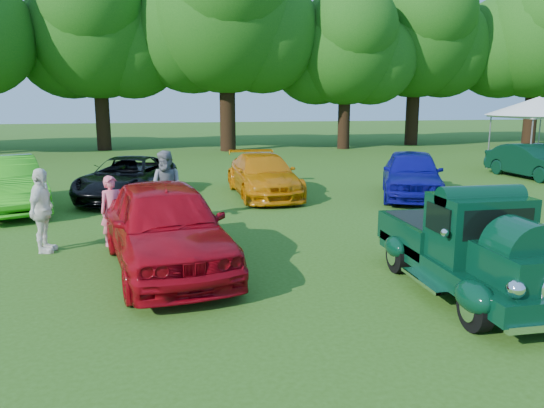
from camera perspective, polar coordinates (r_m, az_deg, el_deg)
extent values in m
plane|color=#2B5213|center=(9.44, 7.36, -8.30)|extent=(120.00, 120.00, 0.00)
cylinder|color=black|center=(7.92, 21.03, -10.42)|extent=(0.20, 0.66, 0.66)
cylinder|color=black|center=(10.02, 13.38, -5.36)|extent=(0.20, 0.66, 0.66)
cylinder|color=black|center=(10.71, 20.64, -4.72)|extent=(0.20, 0.66, 0.66)
cube|color=black|center=(9.31, 20.65, -6.24)|extent=(1.53, 4.01, 0.30)
cube|color=black|center=(8.27, 25.17, -6.24)|extent=(0.98, 1.29, 0.55)
cube|color=black|center=(9.05, 21.32, -2.47)|extent=(1.39, 1.02, 1.07)
cube|color=black|center=(8.61, 23.13, -2.01)|extent=(1.16, 0.05, 0.46)
cube|color=black|center=(10.26, 17.21, -2.96)|extent=(1.53, 1.83, 0.52)
cube|color=black|center=(10.20, 17.29, -1.61)|extent=(1.32, 1.60, 0.04)
ellipsoid|color=black|center=(7.84, 20.95, -9.30)|extent=(0.44, 0.76, 0.44)
ellipsoid|color=black|center=(9.96, 13.14, -4.50)|extent=(0.34, 0.64, 0.37)
ellipsoid|color=black|center=(10.69, 20.94, -3.87)|extent=(0.34, 0.64, 0.37)
sphere|color=white|center=(7.53, 24.74, -8.30)|extent=(0.25, 0.25, 0.25)
cube|color=white|center=(11.14, 14.89, -3.61)|extent=(1.44, 0.10, 0.10)
imported|color=#990611|center=(10.03, -11.35, -2.31)|extent=(2.79, 5.13, 1.66)
imported|color=green|center=(16.73, -26.66, 1.93)|extent=(3.22, 4.89, 1.52)
imported|color=black|center=(17.36, -15.31, 2.71)|extent=(3.37, 5.14, 1.31)
imported|color=#CC7207|center=(17.26, -0.93, 3.12)|extent=(2.05, 4.71, 1.35)
imported|color=#0C0B7F|center=(17.53, 14.81, 3.16)|extent=(3.35, 4.81, 1.52)
imported|color=black|center=(23.47, 26.19, 4.14)|extent=(1.79, 4.14, 1.33)
imported|color=#E65E75|center=(11.92, -16.78, -0.71)|extent=(0.66, 0.58, 1.53)
imported|color=slate|center=(13.73, -11.19, 1.80)|extent=(1.11, 1.02, 1.85)
imported|color=white|center=(11.85, -23.50, -0.68)|extent=(0.58, 1.08, 1.76)
cube|color=white|center=(25.43, 26.66, 8.44)|extent=(3.06, 3.06, 0.12)
cone|color=white|center=(25.42, 26.75, 9.41)|extent=(4.48, 4.48, 0.77)
cylinder|color=slate|center=(23.67, 26.04, 5.42)|extent=(0.06, 0.06, 2.32)
cylinder|color=slate|center=(25.71, 22.31, 6.11)|extent=(0.06, 0.06, 2.32)
cylinder|color=slate|center=(27.33, 26.74, 6.01)|extent=(0.06, 0.06, 2.32)
cylinder|color=black|center=(33.78, -17.76, 9.10)|extent=(0.84, 0.84, 4.20)
sphere|color=#10450E|center=(33.97, -18.28, 17.18)|extent=(7.68, 7.68, 7.68)
cylinder|color=black|center=(31.85, -4.80, 9.86)|extent=(0.92, 0.92, 4.62)
sphere|color=#10450E|center=(32.14, -4.97, 19.28)|extent=(8.44, 8.44, 8.44)
cylinder|color=black|center=(33.41, 7.74, 9.08)|extent=(0.74, 0.74, 3.69)
sphere|color=#10450E|center=(33.51, 7.94, 16.28)|extent=(6.75, 6.75, 6.75)
cylinder|color=black|center=(36.95, 14.86, 9.48)|extent=(0.86, 0.86, 4.28)
sphere|color=#10450E|center=(37.14, 15.26, 17.01)|extent=(7.82, 7.82, 7.82)
cylinder|color=black|center=(39.60, 26.06, 8.78)|extent=(0.85, 0.85, 4.23)
sphere|color=#10450E|center=(39.77, 26.69, 15.72)|extent=(7.73, 7.73, 7.73)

